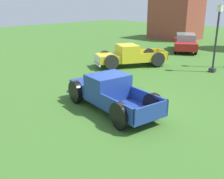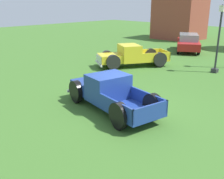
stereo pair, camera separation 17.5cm
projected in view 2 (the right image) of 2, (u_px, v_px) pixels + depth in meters
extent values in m
plane|color=#3D6B28|center=(125.00, 109.00, 11.16)|extent=(80.00, 80.00, 0.00)
cube|color=navy|center=(92.00, 86.00, 12.16)|extent=(1.67, 1.69, 0.53)
cube|color=silver|center=(84.00, 82.00, 12.73)|extent=(0.29, 1.30, 0.44)
sphere|color=silver|center=(73.00, 84.00, 12.39)|extent=(0.19, 0.19, 0.19)
sphere|color=silver|center=(94.00, 80.00, 13.02)|extent=(0.19, 0.19, 0.19)
cube|color=navy|center=(108.00, 87.00, 11.02)|extent=(1.51, 1.80, 1.10)
cube|color=#8C9EA8|center=(100.00, 79.00, 11.40)|extent=(0.28, 1.37, 0.48)
cube|color=navy|center=(132.00, 111.00, 9.92)|extent=(2.26, 1.93, 0.10)
cube|color=navy|center=(116.00, 108.00, 9.40)|extent=(1.99, 0.43, 0.53)
cube|color=navy|center=(148.00, 99.00, 10.23)|extent=(1.99, 0.43, 0.53)
cube|color=navy|center=(151.00, 112.00, 9.06)|extent=(0.36, 1.59, 0.53)
cylinder|color=black|center=(76.00, 95.00, 11.80)|extent=(0.75, 0.34, 0.73)
cylinder|color=#B7B7BC|center=(76.00, 95.00, 11.80)|extent=(0.33, 0.28, 0.29)
cylinder|color=black|center=(76.00, 91.00, 11.75)|extent=(0.95, 0.43, 0.92)
cylinder|color=black|center=(106.00, 88.00, 12.68)|extent=(0.75, 0.34, 0.73)
cylinder|color=#B7B7BC|center=(107.00, 88.00, 12.68)|extent=(0.33, 0.28, 0.29)
cylinder|color=black|center=(106.00, 85.00, 12.62)|extent=(0.95, 0.43, 0.92)
cylinder|color=black|center=(119.00, 120.00, 9.31)|extent=(0.75, 0.34, 0.73)
cylinder|color=#B7B7BC|center=(119.00, 120.00, 9.30)|extent=(0.33, 0.28, 0.29)
cylinder|color=black|center=(119.00, 115.00, 9.25)|extent=(0.95, 0.43, 0.92)
cylinder|color=black|center=(153.00, 110.00, 10.18)|extent=(0.75, 0.34, 0.73)
cylinder|color=#B7B7BC|center=(153.00, 110.00, 10.19)|extent=(0.33, 0.28, 0.29)
cylinder|color=black|center=(153.00, 105.00, 10.12)|extent=(0.95, 0.43, 0.92)
cube|color=silver|center=(84.00, 88.00, 12.86)|extent=(0.41, 1.73, 0.11)
cube|color=yellow|center=(110.00, 58.00, 17.94)|extent=(2.03, 2.02, 0.54)
cube|color=silver|center=(99.00, 59.00, 17.75)|extent=(1.19, 0.72, 0.45)
sphere|color=silver|center=(101.00, 60.00, 17.20)|extent=(0.20, 0.20, 0.20)
sphere|color=silver|center=(97.00, 57.00, 18.30)|extent=(0.20, 0.20, 0.20)
cube|color=yellow|center=(129.00, 53.00, 18.19)|extent=(2.06, 1.93, 1.13)
cube|color=#8C9EA8|center=(121.00, 50.00, 17.96)|extent=(1.25, 0.74, 0.50)
cube|color=yellow|center=(152.00, 59.00, 18.76)|extent=(2.45, 2.61, 0.10)
cube|color=yellow|center=(156.00, 57.00, 17.95)|extent=(1.10, 1.82, 0.54)
cube|color=yellow|center=(148.00, 53.00, 19.38)|extent=(1.10, 1.82, 0.54)
cube|color=yellow|center=(165.00, 54.00, 18.91)|extent=(1.46, 0.89, 0.54)
cylinder|color=black|center=(113.00, 65.00, 17.27)|extent=(0.56, 0.75, 0.75)
cylinder|color=#B7B7BC|center=(113.00, 65.00, 17.26)|extent=(0.35, 0.38, 0.30)
cylinder|color=black|center=(113.00, 62.00, 17.21)|extent=(0.71, 0.95, 0.94)
cylinder|color=black|center=(107.00, 60.00, 18.78)|extent=(0.56, 0.75, 0.75)
cylinder|color=#B7B7BC|center=(107.00, 60.00, 18.79)|extent=(0.35, 0.38, 0.30)
cylinder|color=black|center=(107.00, 57.00, 18.72)|extent=(0.71, 0.95, 0.94)
cylinder|color=black|center=(160.00, 62.00, 18.09)|extent=(0.56, 0.75, 0.75)
cylinder|color=#B7B7BC|center=(160.00, 62.00, 18.08)|extent=(0.35, 0.38, 0.30)
cylinder|color=black|center=(160.00, 59.00, 18.03)|extent=(0.71, 0.95, 0.94)
cylinder|color=black|center=(150.00, 57.00, 19.60)|extent=(0.56, 0.75, 0.75)
cylinder|color=#B7B7BC|center=(150.00, 57.00, 19.60)|extent=(0.35, 0.38, 0.30)
cylinder|color=black|center=(150.00, 55.00, 19.54)|extent=(0.71, 0.95, 0.94)
cube|color=silver|center=(99.00, 63.00, 17.84)|extent=(1.60, 0.98, 0.12)
cube|color=#B21E1E|center=(188.00, 44.00, 23.87)|extent=(4.00, 4.89, 0.63)
cube|color=#7F939E|center=(189.00, 37.00, 23.82)|extent=(2.69, 3.01, 0.57)
cylinder|color=black|center=(199.00, 51.00, 22.34)|extent=(0.53, 0.68, 0.67)
cylinder|color=black|center=(178.00, 50.00, 22.71)|extent=(0.53, 0.68, 0.67)
cylinder|color=black|center=(196.00, 45.00, 25.22)|extent=(0.53, 0.68, 0.67)
cylinder|color=black|center=(178.00, 45.00, 25.59)|extent=(0.53, 0.68, 0.67)
cube|color=#2D2D33|center=(215.00, 70.00, 16.88)|extent=(0.36, 0.36, 0.25)
cylinder|color=#2D2D33|center=(218.00, 41.00, 16.29)|extent=(0.12, 0.12, 3.48)
cube|color=#F2EACC|center=(222.00, 8.00, 15.69)|extent=(0.28, 0.28, 0.36)
cone|color=#2D2D33|center=(223.00, 5.00, 15.63)|extent=(0.32, 0.32, 0.14)
cube|color=brown|center=(179.00, 17.00, 31.32)|extent=(5.18, 4.40, 4.97)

